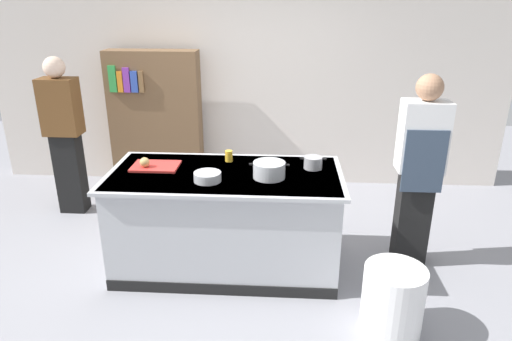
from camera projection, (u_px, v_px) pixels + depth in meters
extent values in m
plane|color=gray|center=(227.00, 264.00, 4.19)|extent=(10.00, 10.00, 0.00)
cube|color=silver|center=(245.00, 65.00, 5.61)|extent=(6.40, 0.12, 3.00)
cube|color=#B7BABF|center=(226.00, 220.00, 4.03)|extent=(1.90, 0.90, 0.90)
cube|color=#B7BABF|center=(225.00, 174.00, 3.87)|extent=(1.98, 0.98, 0.03)
cube|color=black|center=(220.00, 290.00, 3.75)|extent=(1.90, 0.01, 0.10)
cube|color=red|center=(156.00, 166.00, 3.99)|extent=(0.40, 0.28, 0.02)
sphere|color=tan|center=(145.00, 162.00, 3.93)|extent=(0.09, 0.09, 0.09)
cylinder|color=#B7BABF|center=(269.00, 170.00, 3.75)|extent=(0.26, 0.26, 0.13)
cube|color=black|center=(251.00, 164.00, 3.74)|extent=(0.04, 0.02, 0.01)
cube|color=black|center=(287.00, 165.00, 3.72)|extent=(0.04, 0.02, 0.01)
cylinder|color=#99999E|center=(313.00, 163.00, 3.95)|extent=(0.16, 0.16, 0.10)
cube|color=black|center=(302.00, 158.00, 3.94)|extent=(0.04, 0.02, 0.01)
cube|color=black|center=(324.00, 159.00, 3.93)|extent=(0.04, 0.02, 0.01)
cylinder|color=#B7BABF|center=(207.00, 177.00, 3.69)|extent=(0.22, 0.22, 0.07)
cylinder|color=yellow|center=(229.00, 156.00, 4.12)|extent=(0.07, 0.07, 0.10)
cylinder|color=white|center=(393.00, 301.00, 3.28)|extent=(0.44, 0.44, 0.52)
cube|color=black|center=(412.00, 217.00, 4.09)|extent=(0.28, 0.20, 0.90)
cube|color=white|center=(423.00, 136.00, 3.82)|extent=(0.38, 0.24, 0.60)
sphere|color=#A87A5B|center=(430.00, 87.00, 3.67)|extent=(0.22, 0.22, 0.22)
cube|color=#38475B|center=(424.00, 162.00, 3.77)|extent=(0.34, 0.02, 0.54)
cube|color=black|center=(71.00, 173.00, 5.09)|extent=(0.28, 0.20, 0.90)
cube|color=brown|center=(60.00, 107.00, 4.82)|extent=(0.38, 0.24, 0.60)
sphere|color=beige|center=(54.00, 67.00, 4.68)|extent=(0.22, 0.22, 0.22)
cube|color=brown|center=(156.00, 121.00, 5.63)|extent=(1.10, 0.28, 1.70)
cube|color=green|center=(113.00, 79.00, 5.31)|extent=(0.09, 0.03, 0.30)
cube|color=orange|center=(120.00, 82.00, 5.31)|extent=(0.06, 0.03, 0.24)
cube|color=purple|center=(126.00, 80.00, 5.30)|extent=(0.07, 0.03, 0.28)
cube|color=#3351B7|center=(134.00, 82.00, 5.30)|extent=(0.08, 0.03, 0.25)
cube|color=brown|center=(141.00, 82.00, 5.30)|extent=(0.05, 0.03, 0.25)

